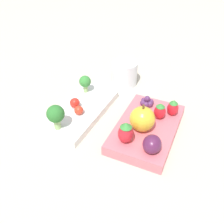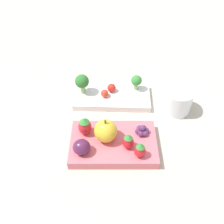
{
  "view_description": "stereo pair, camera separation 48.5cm",
  "coord_description": "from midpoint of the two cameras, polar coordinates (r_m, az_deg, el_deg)",
  "views": [
    {
      "loc": [
        -0.42,
        -0.15,
        0.38
      ],
      "look_at": [
        -0.01,
        -0.01,
        0.03
      ],
      "focal_mm": 40.0,
      "sensor_mm": 36.0,
      "label": 1
    },
    {
      "loc": [
        -0.04,
        -0.44,
        0.49
      ],
      "look_at": [
        -0.01,
        -0.01,
        0.03
      ],
      "focal_mm": 40.0,
      "sensor_mm": 36.0,
      "label": 2
    }
  ],
  "objects": [
    {
      "name": "grape_cluster",
      "position": [
        0.54,
        -12.34,
        -10.39
      ],
      "size": [
        0.03,
        0.03,
        0.02
      ],
      "color": "#562D5B",
      "rests_on": "bento_box_fruit"
    },
    {
      "name": "strawberry_1",
      "position": [
        0.48,
        -22.18,
        -19.8
      ],
      "size": [
        0.03,
        0.03,
        0.05
      ],
      "color": "red",
      "rests_on": "bento_box_fruit"
    },
    {
      "name": "apple",
      "position": [
        0.49,
        -16.85,
        -16.36
      ],
      "size": [
        0.05,
        0.05,
        0.06
      ],
      "color": "gold",
      "rests_on": "bento_box_fruit"
    },
    {
      "name": "bento_box_savoury",
      "position": [
        0.61,
        -27.35,
        -11.58
      ],
      "size": [
        0.22,
        0.13,
        0.02
      ],
      "color": "white",
      "rests_on": "ground_plane"
    },
    {
      "name": "cherry_tomato_0",
      "position": [
        0.6,
        -28.63,
        -9.57
      ],
      "size": [
        0.02,
        0.02,
        0.02
      ],
      "color": "red",
      "rests_on": "bento_box_savoury"
    },
    {
      "name": "strawberry_0",
      "position": [
        0.5,
        -10.94,
        -13.88
      ],
      "size": [
        0.03,
        0.03,
        0.04
      ],
      "color": "red",
      "rests_on": "bento_box_fruit"
    },
    {
      "name": "bento_box_fruit",
      "position": [
        0.52,
        -14.16,
        -17.8
      ],
      "size": [
        0.21,
        0.14,
        0.02
      ],
      "color": "#DB6670",
      "rests_on": "ground_plane"
    },
    {
      "name": "strawberry_2",
      "position": [
        0.5,
        -7.14,
        -12.9
      ],
      "size": [
        0.03,
        0.03,
        0.04
      ],
      "color": "red",
      "rests_on": "bento_box_fruit"
    },
    {
      "name": "cherry_tomato_1",
      "position": [
        0.58,
        -28.58,
        -11.68
      ],
      "size": [
        0.02,
        0.02,
        0.02
      ],
      "color": "red",
      "rests_on": "bento_box_savoury"
    },
    {
      "name": "broccoli_floret_0",
      "position": [
        0.56,
        -35.04,
        -13.14
      ],
      "size": [
        0.04,
        0.04,
        0.06
      ],
      "color": "#93B770",
      "rests_on": "bento_box_savoury"
    },
    {
      "name": "ground_plane",
      "position": [
        0.57,
        -21.17,
        -14.5
      ],
      "size": [
        4.0,
        4.0,
        0.0
      ],
      "primitive_type": "plane",
      "color": "#BCB29E"
    },
    {
      "name": "plum",
      "position": [
        0.46,
        -16.88,
        -23.58
      ],
      "size": [
        0.04,
        0.04,
        0.04
      ],
      "color": "#511E42",
      "rests_on": "bento_box_fruit"
    },
    {
      "name": "broccoli_floret_1",
      "position": [
        0.63,
        -25.23,
        -4.23
      ],
      "size": [
        0.03,
        0.03,
        0.05
      ],
      "color": "#93B770",
      "rests_on": "bento_box_savoury"
    },
    {
      "name": "drinking_cup",
      "position": [
        0.65,
        -14.51,
        -1.22
      ],
      "size": [
        0.07,
        0.07,
        0.07
      ],
      "color": "silver",
      "rests_on": "ground_plane"
    }
  ]
}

